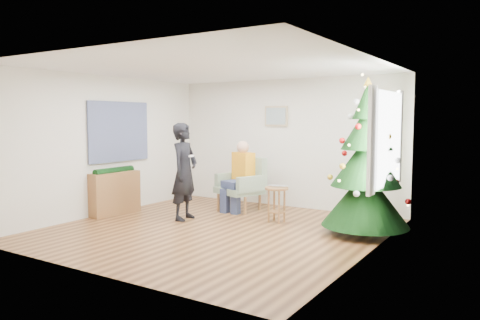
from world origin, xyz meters
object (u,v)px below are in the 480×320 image
Objects in this scene: stool at (277,204)px; console at (115,193)px; christmas_tree at (366,164)px; standing_man at (184,172)px; armchair at (242,191)px.

console reaches higher than stool.
stool is at bearing 179.82° from christmas_tree.
standing_man is at bearing 19.94° from console.
armchair is 1.04× the size of console.
armchair is 1.40m from standing_man.
christmas_tree is at bearing 8.96° from armchair.
standing_man is 1.52m from console.
christmas_tree reaches higher than standing_man.
standing_man reaches higher than stool.
christmas_tree is 4.62m from console.
christmas_tree is 1.75m from stool.
console is (-4.45, -1.04, -0.70)m from christmas_tree.
console is at bearing -166.90° from christmas_tree.
stool is 1.73m from standing_man.
armchair is at bearing -27.13° from standing_man.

